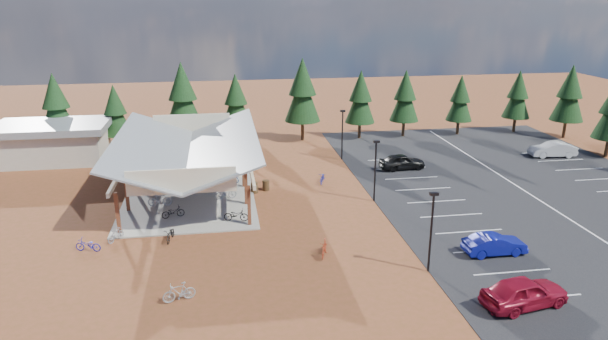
# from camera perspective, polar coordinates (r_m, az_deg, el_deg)

# --- Properties ---
(ground) EXTENTS (140.00, 140.00, 0.00)m
(ground) POSITION_cam_1_polar(r_m,az_deg,el_deg) (42.03, 1.54, -4.63)
(ground) COLOR brown
(ground) RESTS_ON ground
(asphalt_lot) EXTENTS (27.00, 44.00, 0.04)m
(asphalt_lot) POSITION_cam_1_polar(r_m,az_deg,el_deg) (51.09, 21.76, -1.76)
(asphalt_lot) COLOR black
(asphalt_lot) RESTS_ON ground
(concrete_pad) EXTENTS (10.60, 18.60, 0.10)m
(concrete_pad) POSITION_cam_1_polar(r_m,az_deg,el_deg) (48.01, -11.84, -2.02)
(concrete_pad) COLOR gray
(concrete_pad) RESTS_ON ground
(bike_pavilion) EXTENTS (11.65, 19.40, 4.97)m
(bike_pavilion) POSITION_cam_1_polar(r_m,az_deg,el_deg) (46.88, -12.13, 2.32)
(bike_pavilion) COLOR #562C18
(bike_pavilion) RESTS_ON concrete_pad
(outbuilding) EXTENTS (11.00, 7.00, 3.90)m
(outbuilding) POSITION_cam_1_polar(r_m,az_deg,el_deg) (60.29, -24.93, 2.73)
(outbuilding) COLOR #ADA593
(outbuilding) RESTS_ON ground
(lamp_post_0) EXTENTS (0.50, 0.25, 5.14)m
(lamp_post_0) POSITION_cam_1_polar(r_m,az_deg,el_deg) (33.36, 13.28, -5.80)
(lamp_post_0) COLOR black
(lamp_post_0) RESTS_ON ground
(lamp_post_1) EXTENTS (0.50, 0.25, 5.14)m
(lamp_post_1) POSITION_cam_1_polar(r_m,az_deg,el_deg) (43.96, 7.52, 0.37)
(lamp_post_1) COLOR black
(lamp_post_1) RESTS_ON ground
(lamp_post_2) EXTENTS (0.50, 0.25, 5.14)m
(lamp_post_2) POSITION_cam_1_polar(r_m,az_deg,el_deg) (55.13, 4.05, 4.10)
(lamp_post_2) COLOR black
(lamp_post_2) RESTS_ON ground
(trash_bin_0) EXTENTS (0.60, 0.60, 0.90)m
(trash_bin_0) POSITION_cam_1_polar(r_m,az_deg,el_deg) (46.44, -5.24, -1.87)
(trash_bin_0) COLOR #3F2C16
(trash_bin_0) RESTS_ON ground
(trash_bin_1) EXTENTS (0.60, 0.60, 0.90)m
(trash_bin_1) POSITION_cam_1_polar(r_m,az_deg,el_deg) (46.94, -4.03, -1.61)
(trash_bin_1) COLOR #3F2C16
(trash_bin_1) RESTS_ON ground
(pine_0) EXTENTS (3.62, 3.62, 8.44)m
(pine_0) POSITION_cam_1_polar(r_m,az_deg,el_deg) (63.33, -24.67, 6.35)
(pine_0) COLOR #382314
(pine_0) RESTS_ON ground
(pine_1) EXTENTS (3.08, 3.08, 7.18)m
(pine_1) POSITION_cam_1_polar(r_m,az_deg,el_deg) (61.43, -19.25, 5.93)
(pine_1) COLOR #382314
(pine_1) RESTS_ON ground
(pine_2) EXTENTS (4.01, 4.01, 9.34)m
(pine_2) POSITION_cam_1_polar(r_m,az_deg,el_deg) (61.07, -12.66, 7.69)
(pine_2) COLOR #382314
(pine_2) RESTS_ON ground
(pine_3) EXTENTS (3.36, 3.36, 7.82)m
(pine_3) POSITION_cam_1_polar(r_m,az_deg,el_deg) (62.08, -7.19, 7.27)
(pine_3) COLOR #382314
(pine_3) RESTS_ON ground
(pine_4) EXTENTS (4.08, 4.08, 9.50)m
(pine_4) POSITION_cam_1_polar(r_m,az_deg,el_deg) (61.97, -0.16, 8.37)
(pine_4) COLOR #382314
(pine_4) RESTS_ON ground
(pine_5) EXTENTS (3.44, 3.44, 8.01)m
(pine_5) POSITION_cam_1_polar(r_m,az_deg,el_deg) (63.26, 5.97, 7.63)
(pine_5) COLOR #382314
(pine_5) RESTS_ON ground
(pine_6) EXTENTS (3.41, 3.41, 7.94)m
(pine_6) POSITION_cam_1_polar(r_m,az_deg,el_deg) (65.04, 10.60, 7.66)
(pine_6) COLOR #382314
(pine_6) RESTS_ON ground
(pine_7) EXTENTS (3.09, 3.09, 7.19)m
(pine_7) POSITION_cam_1_polar(r_m,az_deg,el_deg) (67.53, 16.12, 7.24)
(pine_7) COLOR #382314
(pine_7) RESTS_ON ground
(pine_8) EXTENTS (3.26, 3.26, 7.60)m
(pine_8) POSITION_cam_1_polar(r_m,az_deg,el_deg) (70.94, 21.59, 7.39)
(pine_8) COLOR #382314
(pine_8) RESTS_ON ground
(pine_13) EXTENTS (3.70, 3.70, 8.61)m
(pine_13) POSITION_cam_1_polar(r_m,az_deg,el_deg) (70.33, 26.18, 7.24)
(pine_13) COLOR #382314
(pine_13) RESTS_ON ground
(bike_0) EXTENTS (1.81, 1.02, 0.90)m
(bike_0) POSITION_cam_1_polar(r_m,az_deg,el_deg) (42.10, -13.62, -4.31)
(bike_0) COLOR black
(bike_0) RESTS_ON concrete_pad
(bike_1) EXTENTS (1.86, 0.54, 1.12)m
(bike_1) POSITION_cam_1_polar(r_m,az_deg,el_deg) (44.56, -14.96, -3.01)
(bike_1) COLOR #9C9EA5
(bike_1) RESTS_ON concrete_pad
(bike_2) EXTENTS (1.60, 0.61, 0.83)m
(bike_2) POSITION_cam_1_polar(r_m,az_deg,el_deg) (49.44, -14.73, -1.07)
(bike_2) COLOR navy
(bike_2) RESTS_ON concrete_pad
(bike_3) EXTENTS (1.69, 0.94, 0.98)m
(bike_3) POSITION_cam_1_polar(r_m,az_deg,el_deg) (54.28, -12.98, 0.84)
(bike_3) COLOR maroon
(bike_3) RESTS_ON concrete_pad
(bike_4) EXTENTS (1.93, 1.01, 0.97)m
(bike_4) POSITION_cam_1_polar(r_m,az_deg,el_deg) (40.62, -7.17, -4.71)
(bike_4) COLOR black
(bike_4) RESTS_ON concrete_pad
(bike_5) EXTENTS (1.89, 1.01, 1.09)m
(bike_5) POSITION_cam_1_polar(r_m,az_deg,el_deg) (44.96, -8.22, -2.39)
(bike_5) COLOR gray
(bike_5) RESTS_ON concrete_pad
(bike_6) EXTENTS (1.84, 1.16, 0.91)m
(bike_6) POSITION_cam_1_polar(r_m,az_deg,el_deg) (48.80, -7.84, -0.84)
(bike_6) COLOR navy
(bike_6) RESTS_ON concrete_pad
(bike_7) EXTENTS (1.75, 0.71, 1.02)m
(bike_7) POSITION_cam_1_polar(r_m,az_deg,el_deg) (52.68, -8.51, 0.61)
(bike_7) COLOR #9E0D0A
(bike_7) RESTS_ON concrete_pad
(bike_8) EXTENTS (0.92, 1.86, 0.94)m
(bike_8) POSITION_cam_1_polar(r_m,az_deg,el_deg) (38.57, -13.88, -6.59)
(bike_8) COLOR black
(bike_8) RESTS_ON ground
(bike_9) EXTENTS (1.21, 1.55, 0.94)m
(bike_9) POSITION_cam_1_polar(r_m,az_deg,el_deg) (39.54, -19.20, -6.47)
(bike_9) COLOR gray
(bike_9) RESTS_ON ground
(bike_10) EXTENTS (1.82, 1.02, 0.90)m
(bike_10) POSITION_cam_1_polar(r_m,az_deg,el_deg) (38.70, -21.80, -7.34)
(bike_10) COLOR #10149C
(bike_10) RESTS_ON ground
(bike_11) EXTENTS (1.07, 1.87, 1.08)m
(bike_11) POSITION_cam_1_polar(r_m,az_deg,el_deg) (35.41, 2.14, -8.20)
(bike_11) COLOR maroon
(bike_11) RESTS_ON ground
(bike_13) EXTENTS (1.91, 0.98, 1.10)m
(bike_13) POSITION_cam_1_polar(r_m,az_deg,el_deg) (31.33, -13.03, -12.41)
(bike_13) COLOR #93979B
(bike_13) RESTS_ON ground
(bike_14) EXTENTS (1.21, 1.98, 0.98)m
(bike_14) POSITION_cam_1_polar(r_m,az_deg,el_deg) (48.66, 1.95, -0.81)
(bike_14) COLOR navy
(bike_14) RESTS_ON ground
(car_0) EXTENTS (5.14, 2.82, 1.66)m
(car_0) POSITION_cam_1_polar(r_m,az_deg,el_deg) (32.22, 22.19, -11.81)
(car_0) COLOR maroon
(car_0) RESTS_ON asphalt_lot
(car_1) EXTENTS (4.12, 1.50, 1.35)m
(car_1) POSITION_cam_1_polar(r_m,az_deg,el_deg) (37.57, 19.43, -7.39)
(car_1) COLOR navy
(car_1) RESTS_ON asphalt_lot
(car_4) EXTENTS (4.47, 2.00, 1.49)m
(car_4) POSITION_cam_1_polar(r_m,az_deg,el_deg) (53.16, 10.28, 0.88)
(car_4) COLOR black
(car_4) RESTS_ON asphalt_lot
(car_9) EXTENTS (4.83, 2.11, 1.54)m
(car_9) POSITION_cam_1_polar(r_m,az_deg,el_deg) (62.02, 24.70, 1.98)
(car_9) COLOR silver
(car_9) RESTS_ON asphalt_lot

